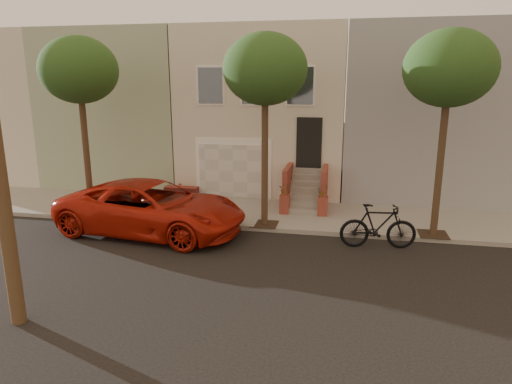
# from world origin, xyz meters

# --- Properties ---
(ground) EXTENTS (90.00, 90.00, 0.00)m
(ground) POSITION_xyz_m (0.00, 0.00, 0.00)
(ground) COLOR black
(ground) RESTS_ON ground
(sidewalk) EXTENTS (40.00, 3.70, 0.15)m
(sidewalk) POSITION_xyz_m (0.00, 5.35, 0.07)
(sidewalk) COLOR gray
(sidewalk) RESTS_ON ground
(house_row) EXTENTS (33.10, 11.70, 7.00)m
(house_row) POSITION_xyz_m (0.00, 11.19, 3.64)
(house_row) COLOR beige
(house_row) RESTS_ON sidewalk
(tree_left) EXTENTS (2.70, 2.57, 6.30)m
(tree_left) POSITION_xyz_m (-5.50, 3.90, 5.26)
(tree_left) COLOR #2D2116
(tree_left) RESTS_ON sidewalk
(tree_mid) EXTENTS (2.70, 2.57, 6.30)m
(tree_mid) POSITION_xyz_m (1.00, 3.90, 5.26)
(tree_mid) COLOR #2D2116
(tree_mid) RESTS_ON sidewalk
(tree_right) EXTENTS (2.70, 2.57, 6.30)m
(tree_right) POSITION_xyz_m (6.50, 3.90, 5.26)
(tree_right) COLOR #2D2116
(tree_right) RESTS_ON sidewalk
(pickup_truck) EXTENTS (6.53, 3.61, 1.73)m
(pickup_truck) POSITION_xyz_m (-2.58, 2.74, 0.87)
(pickup_truck) COLOR #B31B0C
(pickup_truck) RESTS_ON ground
(motorcycle) EXTENTS (2.34, 0.90, 1.37)m
(motorcycle) POSITION_xyz_m (4.68, 2.74, 0.69)
(motorcycle) COLOR black
(motorcycle) RESTS_ON ground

